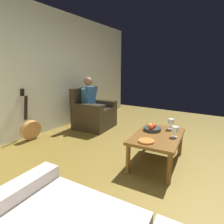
{
  "coord_description": "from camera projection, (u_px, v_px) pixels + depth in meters",
  "views": [
    {
      "loc": [
        2.57,
        0.44,
        1.33
      ],
      "look_at": [
        -0.13,
        -1.41,
        0.58
      ],
      "focal_mm": 28.43,
      "sensor_mm": 36.0,
      "label": 1
    }
  ],
  "objects": [
    {
      "name": "coffee_table",
      "position": [
        157.0,
        139.0,
        2.57
      ],
      "size": [
        1.04,
        0.73,
        0.44
      ],
      "rotation": [
        0.0,
        0.0,
        0.1
      ],
      "color": "brown",
      "rests_on": "ground"
    },
    {
      "name": "wine_glass_far",
      "position": [
        171.0,
        122.0,
        2.77
      ],
      "size": [
        0.09,
        0.09,
        0.17
      ],
      "color": "silver",
      "rests_on": "coffee_table"
    },
    {
      "name": "wall_back",
      "position": [
        51.0,
        71.0,
        3.94
      ],
      "size": [
        5.84,
        0.06,
        2.65
      ],
      "primitive_type": "cube",
      "color": "silver",
      "rests_on": "ground"
    },
    {
      "name": "guitar",
      "position": [
        30.0,
        128.0,
        3.49
      ],
      "size": [
        0.4,
        0.28,
        1.01
      ],
      "color": "#B57B44",
      "rests_on": "ground"
    },
    {
      "name": "wine_glass_near",
      "position": [
        175.0,
        130.0,
        2.45
      ],
      "size": [
        0.09,
        0.09,
        0.15
      ],
      "color": "silver",
      "rests_on": "coffee_table"
    },
    {
      "name": "decorative_dish",
      "position": [
        146.0,
        141.0,
        2.29
      ],
      "size": [
        0.21,
        0.21,
        0.02
      ],
      "primitive_type": "cylinder",
      "color": "#B96B2E",
      "rests_on": "coffee_table"
    },
    {
      "name": "person_seated",
      "position": [
        93.0,
        101.0,
        4.18
      ],
      "size": [
        0.61,
        0.57,
        1.2
      ],
      "rotation": [
        0.0,
        0.0,
        0.11
      ],
      "color": "#294E70",
      "rests_on": "ground"
    },
    {
      "name": "fruit_bowl",
      "position": [
        152.0,
        128.0,
        2.72
      ],
      "size": [
        0.26,
        0.26,
        0.11
      ],
      "color": "#252927",
      "rests_on": "coffee_table"
    },
    {
      "name": "armchair",
      "position": [
        93.0,
        114.0,
        4.25
      ],
      "size": [
        0.92,
        0.87,
        0.95
      ],
      "rotation": [
        0.0,
        0.0,
        0.11
      ],
      "color": "black",
      "rests_on": "ground"
    },
    {
      "name": "ground_plane",
      "position": [
        186.0,
        164.0,
        2.61
      ],
      "size": [
        7.05,
        7.05,
        0.0
      ],
      "primitive_type": "plane",
      "color": "brown"
    }
  ]
}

